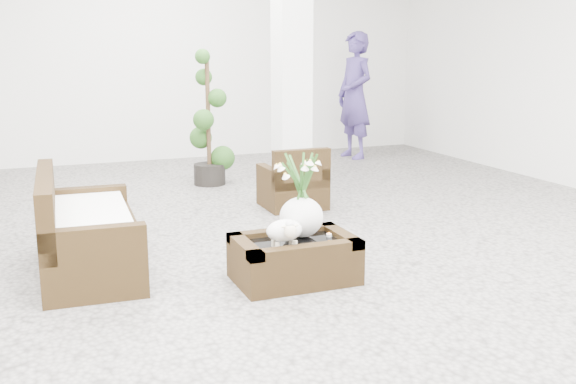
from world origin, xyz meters
name	(u,v)px	position (x,y,z in m)	size (l,w,h in m)	color
ground	(284,262)	(0.00, 0.00, 0.00)	(11.00, 11.00, 0.00)	gray
column	(292,47)	(1.20, 2.80, 1.75)	(0.40, 0.40, 3.50)	white
coffee_table	(294,261)	(-0.08, -0.44, 0.16)	(0.90, 0.60, 0.31)	#35240F
sheep_figurine	(284,233)	(-0.20, -0.54, 0.42)	(0.28, 0.23, 0.21)	white
planter_narcissus	(302,186)	(0.02, -0.34, 0.71)	(0.44, 0.44, 0.80)	white
tealight	(329,235)	(0.22, -0.42, 0.33)	(0.04, 0.04, 0.03)	white
armchair	(293,177)	(0.80, 1.78, 0.34)	(0.64, 0.62, 0.69)	#35240F
loveseat	(89,222)	(-1.51, 0.37, 0.40)	(1.51, 0.73, 0.81)	#35240F
topiary	(208,119)	(0.27, 3.32, 0.84)	(0.45, 0.45, 1.69)	#224717
shopper	(355,95)	(2.98, 4.53, 0.99)	(0.72, 0.47, 1.98)	#423371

